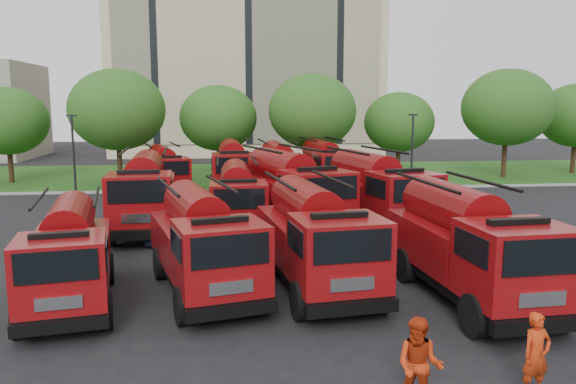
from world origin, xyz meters
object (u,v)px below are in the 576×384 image
at_px(fire_truck_4, 144,193).
at_px(fire_truck_2, 315,237).
at_px(fire_truck_3, 468,244).
at_px(fire_truck_0, 69,254).
at_px(fire_truck_10, 280,171).
at_px(fire_truck_7, 375,192).
at_px(firefighter_2, 505,267).
at_px(firefighter_3, 537,296).
at_px(fire_truck_9, 233,169).
at_px(firefighter_5, 382,221).
at_px(fire_truck_5, 237,199).
at_px(firefighter_4, 152,248).
at_px(fire_truck_11, 325,167).
at_px(fire_truck_6, 291,191).
at_px(fire_truck_1, 203,242).
at_px(fire_truck_8, 164,171).

bearing_deg(fire_truck_4, fire_truck_2, -58.02).
height_order(fire_truck_3, fire_truck_4, fire_truck_4).
bearing_deg(fire_truck_0, fire_truck_10, 55.84).
bearing_deg(fire_truck_7, firefighter_2, -77.00).
relative_size(fire_truck_3, firefighter_3, 4.44).
relative_size(fire_truck_7, fire_truck_9, 1.05).
bearing_deg(firefighter_5, fire_truck_4, -3.84).
height_order(fire_truck_5, firefighter_4, fire_truck_5).
distance_m(fire_truck_0, fire_truck_10, 19.44).
xyz_separation_m(fire_truck_3, firefighter_4, (-10.15, 7.13, -1.67)).
distance_m(fire_truck_11, firefighter_3, 21.02).
distance_m(fire_truck_3, firefighter_5, 11.40).
bearing_deg(fire_truck_6, fire_truck_1, -131.76).
bearing_deg(fire_truck_6, fire_truck_4, 157.08).
height_order(fire_truck_0, fire_truck_10, fire_truck_10).
bearing_deg(fire_truck_6, firefighter_4, -173.24).
distance_m(fire_truck_8, fire_truck_11, 10.39).
height_order(fire_truck_3, firefighter_5, fire_truck_3).
bearing_deg(fire_truck_9, fire_truck_10, -21.93).
distance_m(fire_truck_7, fire_truck_9, 12.08).
relative_size(fire_truck_4, fire_truck_8, 1.09).
bearing_deg(fire_truck_4, fire_truck_6, -8.96).
distance_m(fire_truck_2, fire_truck_4, 11.06).
bearing_deg(firefighter_5, fire_truck_1, 41.39).
bearing_deg(firefighter_2, fire_truck_9, 44.62).
height_order(fire_truck_6, firefighter_3, fire_truck_6).
relative_size(firefighter_2, firefighter_5, 0.95).
xyz_separation_m(fire_truck_8, firefighter_2, (13.84, -17.28, -1.56)).
xyz_separation_m(fire_truck_10, firefighter_4, (-6.28, -11.56, -1.69)).
bearing_deg(firefighter_4, fire_truck_0, 123.33).
height_order(fire_truck_8, firefighter_3, fire_truck_8).
height_order(fire_truck_0, fire_truck_1, fire_truck_1).
xyz_separation_m(fire_truck_8, firefighter_4, (0.90, -13.18, -1.56)).
xyz_separation_m(fire_truck_8, fire_truck_11, (10.38, 0.44, 0.13)).
relative_size(firefighter_2, firefighter_4, 0.97).
height_order(fire_truck_0, firefighter_2, fire_truck_0).
bearing_deg(fire_truck_9, fire_truck_5, -91.43).
height_order(fire_truck_2, fire_truck_9, fire_truck_9).
bearing_deg(fire_truck_7, fire_truck_2, -129.18).
bearing_deg(firefighter_4, fire_truck_5, -99.15).
distance_m(fire_truck_5, fire_truck_9, 10.23).
relative_size(fire_truck_10, fire_truck_11, 0.99).
relative_size(fire_truck_7, fire_truck_11, 1.06).
height_order(fire_truck_1, fire_truck_5, fire_truck_1).
xyz_separation_m(fire_truck_1, fire_truck_7, (7.55, 8.00, 0.19)).
height_order(fire_truck_1, fire_truck_6, fire_truck_6).
bearing_deg(fire_truck_10, firefighter_2, -70.50).
bearing_deg(fire_truck_9, fire_truck_0, -106.60).
bearing_deg(firefighter_5, fire_truck_7, 55.89).
xyz_separation_m(fire_truck_3, fire_truck_11, (-0.67, 20.75, 0.01)).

